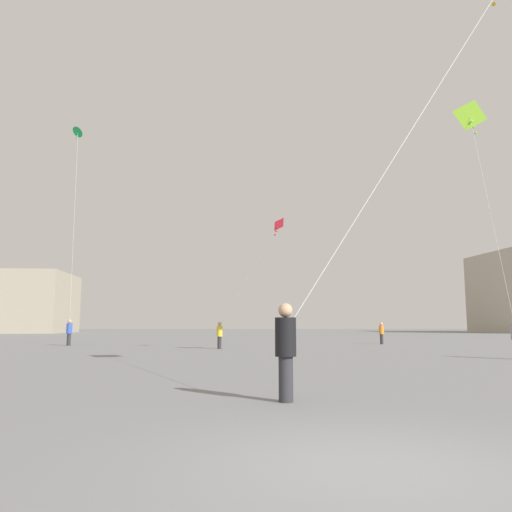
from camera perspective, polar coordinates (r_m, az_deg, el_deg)
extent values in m
plane|color=slate|center=(5.65, 13.28, -22.35)|extent=(300.00, 300.00, 0.00)
cylinder|color=#2D2D33|center=(9.77, 3.39, -13.72)|extent=(0.27, 0.27, 0.84)
cylinder|color=black|center=(9.72, 3.36, -9.10)|extent=(0.40, 0.40, 0.73)
sphere|color=tan|center=(9.72, 3.33, -6.13)|extent=(0.27, 0.27, 0.27)
cylinder|color=#2D2D33|center=(38.24, 14.01, -9.10)|extent=(0.23, 0.23, 0.72)
cylinder|color=orange|center=(38.23, 13.98, -8.09)|extent=(0.34, 0.34, 0.63)
sphere|color=tan|center=(38.23, 13.96, -7.45)|extent=(0.23, 0.23, 0.23)
cylinder|color=#2D2D33|center=(36.93, -20.39, -8.85)|extent=(0.26, 0.26, 0.80)
cylinder|color=#3351B7|center=(36.91, -20.33, -7.68)|extent=(0.38, 0.38, 0.70)
sphere|color=tan|center=(36.91, -20.30, -6.94)|extent=(0.26, 0.26, 0.26)
cylinder|color=#2D2D33|center=(30.24, -4.15, -9.74)|extent=(0.24, 0.24, 0.72)
cylinder|color=yellow|center=(30.22, -4.13, -8.46)|extent=(0.35, 0.35, 0.63)
sphere|color=tan|center=(30.22, -4.13, -7.64)|extent=(0.24, 0.24, 0.24)
pyramid|color=#8CD12D|center=(23.66, 22.93, 14.37)|extent=(1.44, 0.88, 0.82)
sphere|color=#8CD12D|center=(23.68, 23.17, 13.78)|extent=(0.10, 0.10, 0.10)
sphere|color=#8CD12D|center=(23.72, 23.36, 13.21)|extent=(0.10, 0.10, 0.10)
sphere|color=#8CD12D|center=(23.77, 23.55, 12.64)|extent=(0.10, 0.10, 0.10)
cylinder|color=silver|center=(23.34, 25.14, 3.51)|extent=(1.99, 1.12, 8.78)
cone|color=green|center=(39.24, -19.46, 13.10)|extent=(1.03, 0.98, 0.68)
sphere|color=green|center=(39.04, -19.51, 12.88)|extent=(0.10, 0.10, 0.10)
sphere|color=green|center=(38.84, -19.57, 12.66)|extent=(0.10, 0.10, 0.10)
sphere|color=green|center=(38.64, -19.62, 12.44)|extent=(0.10, 0.10, 0.10)
cylinder|color=silver|center=(37.47, -19.88, 3.14)|extent=(0.04, 0.15, 13.79)
sphere|color=yellow|center=(15.79, 25.25, 24.33)|extent=(0.10, 0.10, 0.10)
cylinder|color=silver|center=(12.06, 17.33, 13.73)|extent=(5.97, 1.73, 8.97)
pyramid|color=red|center=(27.73, 2.52, 3.60)|extent=(0.82, 1.07, 0.54)
sphere|color=red|center=(27.56, 2.43, 3.19)|extent=(0.10, 0.10, 0.10)
sphere|color=red|center=(27.40, 2.29, 2.80)|extent=(0.10, 0.10, 0.10)
sphere|color=red|center=(27.24, 2.15, 2.42)|extent=(0.10, 0.10, 0.10)
cylinder|color=silver|center=(28.77, -0.91, -2.45)|extent=(3.26, 3.17, 5.57)
cube|color=#A39984|center=(93.40, -25.33, -4.81)|extent=(17.29, 17.13, 9.90)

